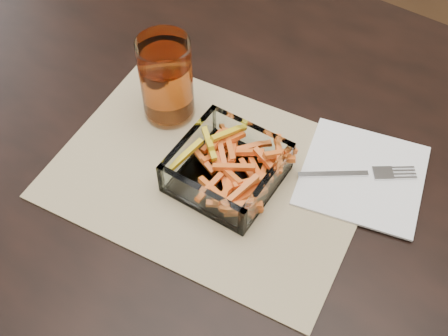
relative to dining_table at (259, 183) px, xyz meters
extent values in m
plane|color=#331E0F|center=(0.00, 0.00, -0.66)|extent=(4.50, 4.50, 0.00)
cube|color=black|center=(0.00, 0.00, 0.07)|extent=(1.60, 0.90, 0.03)
cylinder|color=black|center=(-0.72, 0.37, -0.30)|extent=(0.06, 0.06, 0.72)
cube|color=tan|center=(-0.04, -0.08, 0.09)|extent=(0.49, 0.38, 0.00)
cube|color=white|center=(-0.01, -0.08, 0.10)|extent=(0.15, 0.15, 0.01)
cube|color=white|center=(-0.01, -0.01, 0.12)|extent=(0.14, 0.01, 0.06)
cube|color=white|center=(-0.01, -0.15, 0.12)|extent=(0.14, 0.01, 0.06)
cube|color=white|center=(-0.08, -0.08, 0.12)|extent=(0.01, 0.14, 0.06)
cube|color=white|center=(0.05, -0.08, 0.12)|extent=(0.01, 0.14, 0.06)
cylinder|color=white|center=(-0.17, -0.02, 0.16)|extent=(0.08, 0.08, 0.14)
cylinder|color=#C0511B|center=(-0.17, -0.02, 0.15)|extent=(0.07, 0.07, 0.09)
cube|color=white|center=(0.15, 0.04, 0.09)|extent=(0.21, 0.21, 0.00)
cube|color=silver|center=(0.11, 0.01, 0.10)|extent=(0.09, 0.07, 0.00)
cube|color=silver|center=(0.17, 0.06, 0.10)|extent=(0.04, 0.04, 0.00)
cube|color=silver|center=(0.19, 0.08, 0.10)|extent=(0.03, 0.02, 0.00)
cube|color=silver|center=(0.20, 0.08, 0.10)|extent=(0.03, 0.02, 0.00)
cube|color=silver|center=(0.20, 0.07, 0.10)|extent=(0.03, 0.02, 0.00)
cube|color=silver|center=(0.21, 0.07, 0.10)|extent=(0.03, 0.02, 0.00)
camera|label=1|loc=(0.26, -0.48, 0.76)|focal=45.00mm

